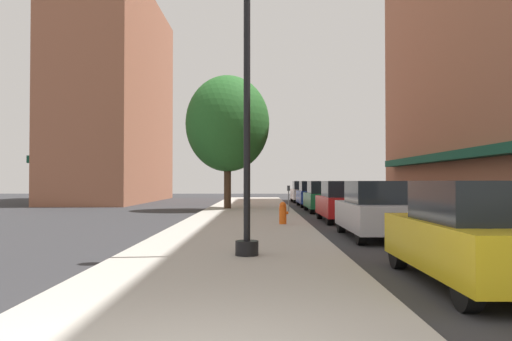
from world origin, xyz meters
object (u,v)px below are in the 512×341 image
Objects in this scene: car_yellow at (476,235)px; tree_near at (228,124)px; car_green at (323,197)px; car_blue at (312,194)px; fire_hydrant at (283,213)px; car_white at (303,192)px; car_red at (343,202)px; car_silver at (377,210)px; parking_meter_near at (289,195)px; lamppost at (247,107)px.

tree_near is at bearing 106.31° from car_yellow.
car_green is 5.70m from car_blue.
car_white reaches higher than fire_hydrant.
car_blue is (0.00, 12.15, 0.00)m from car_red.
car_silver and car_white have the same top height.
tree_near is 12.84m from car_white.
car_yellow reaches higher than fire_hydrant.
car_white reaches higher than parking_meter_near.
parking_meter_near is 0.17× the size of tree_near.
parking_meter_near is 0.30× the size of car_silver.
lamppost is at bearing 147.84° from car_yellow.
lamppost is 15.28m from parking_meter_near.
car_yellow is at bearing -89.73° from car_blue.
car_blue is at bearing -88.98° from car_white.
car_red is at bearing 43.73° from fire_hydrant.
car_red is 1.00× the size of car_white.
car_yellow is 31.71m from car_white.
parking_meter_near is 0.30× the size of car_green.
fire_hydrant is 0.18× the size of car_silver.
fire_hydrant is 11.69m from tree_near.
car_yellow is (1.95, -17.52, -0.14)m from parking_meter_near.
car_yellow is (3.67, -2.50, -2.39)m from lamppost.
tree_near reaches higher than fire_hydrant.
car_green is at bearing 39.40° from parking_meter_near.
tree_near is 1.75× the size of car_yellow.
car_white is at bearing 90.27° from car_blue.
lamppost reaches higher than car_blue.
car_red is 6.46m from car_green.
car_silver is at bearing -88.98° from car_white.
fire_hydrant is 0.60× the size of parking_meter_near.
fire_hydrant is at bearing -75.83° from tree_near.
car_silver is (5.22, -13.98, -4.09)m from tree_near.
car_silver and car_green have the same top height.
car_blue is at bearing 89.66° from car_red.
car_red and car_white have the same top height.
car_blue is (3.67, 22.32, -2.39)m from lamppost.
fire_hydrant is at bearing 124.57° from car_silver.
car_silver is at bearing -91.05° from car_green.
car_green is (3.67, 16.62, -2.39)m from lamppost.
tree_near is 6.82m from car_green.
car_silver is at bearing -90.34° from car_red.
parking_meter_near is (1.72, 15.02, -2.25)m from lamppost.
car_blue is (1.95, 7.30, -0.14)m from parking_meter_near.
parking_meter_near is at bearing 83.48° from lamppost.
car_yellow is 1.00× the size of car_blue.
car_green and car_blue have the same top height.
parking_meter_near is at bearing 85.14° from fire_hydrant.
lamppost is at bearing -96.52° from parking_meter_near.
lamppost is 8.23m from fire_hydrant.
car_silver reaches higher than fire_hydrant.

